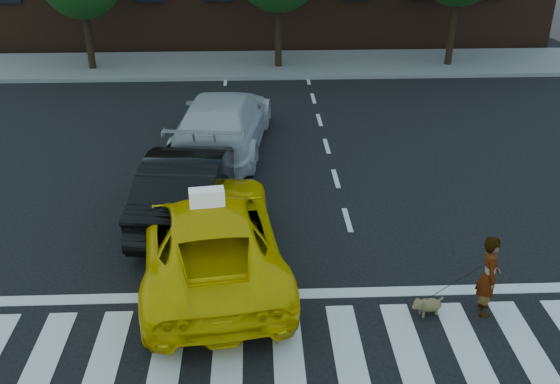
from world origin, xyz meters
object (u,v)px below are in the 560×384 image
Objects in this scene: black_sedan at (190,182)px; dog at (427,305)px; white_suv at (223,122)px; woman at (489,275)px; taxi at (210,236)px.

black_sedan is 7.89× the size of dog.
white_suv is 9.24m from woman.
woman is at bearing 129.87° from white_suv.
black_sedan reaches higher than dog.
black_sedan is at bearing 122.33° from dog.
dog is at bearing 104.53° from woman.
white_suv is 8.79m from dog.
black_sedan is at bearing -83.40° from taxi.
dog is (3.93, -1.60, -0.58)m from taxi.
white_suv reaches higher than black_sedan.
dog is at bearing 150.15° from taxi.
taxi is 4.28m from dog.
woman is (5.59, -3.91, -0.03)m from black_sedan.
white_suv is at bearing -97.65° from taxi.
taxi is 3.66× the size of woman.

